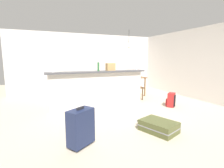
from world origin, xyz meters
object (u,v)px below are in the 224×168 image
dining_table (130,79)px  dining_chair_near_partition (136,85)px  backpack_red (171,100)px  pendant_lamp (129,45)px  suitcase_upright_navy (81,127)px  suitcase_flat_olive (159,126)px  bottle_clear (136,67)px  bottle_green (98,67)px  grocery_bag (110,67)px  bottle_white (53,67)px

dining_table → dining_chair_near_partition: size_ratio=1.18×
dining_chair_near_partition → backpack_red: dining_chair_near_partition is taller
dining_table → pendant_lamp: 1.30m
suitcase_upright_navy → backpack_red: size_ratio=1.60×
suitcase_flat_olive → backpack_red: bearing=41.2°
dining_chair_near_partition → suitcase_flat_olive: 2.82m
bottle_clear → suitcase_upright_navy: size_ratio=0.31×
backpack_red → dining_chair_near_partition: bearing=108.9°
pendant_lamp → bottle_clear: bearing=-106.0°
bottle_green → grocery_bag: (0.39, 0.03, -0.01)m
grocery_bag → pendant_lamp: 1.66m
bottle_white → pendant_lamp: (2.80, 1.03, 0.71)m
bottle_green → dining_chair_near_partition: bottle_green is taller
grocery_bag → suitcase_upright_navy: size_ratio=0.39×
dining_table → backpack_red: 1.96m
backpack_red → suitcase_upright_navy: bearing=-157.8°
dining_table → bottle_clear: bearing=-109.2°
bottle_clear → dining_chair_near_partition: bottle_clear is taller
dining_table → backpack_red: (0.40, -1.87, -0.44)m
grocery_bag → dining_table: size_ratio=0.24×
bottle_white → dining_chair_near_partition: size_ratio=0.31×
bottle_clear → bottle_green: bearing=175.5°
grocery_bag → backpack_red: bearing=-28.0°
bottle_green → dining_table: bottle_green is taller
pendant_lamp → backpack_red: pendant_lamp is taller
dining_chair_near_partition → backpack_red: size_ratio=2.21×
pendant_lamp → bottle_white: bearing=-159.7°
suitcase_upright_navy → bottle_green: bearing=64.1°
grocery_bag → dining_chair_near_partition: (1.17, 0.44, -0.68)m
bottle_green → suitcase_upright_navy: bearing=-115.9°
bottle_green → dining_chair_near_partition: (1.57, 0.48, -0.70)m
bottle_clear → grocery_bag: size_ratio=0.79×
dining_table → suitcase_flat_olive: size_ratio=1.23×
bottle_clear → dining_table: size_ratio=0.19×
bottle_white → dining_chair_near_partition: 2.97m
backpack_red → bottle_clear: bearing=137.1°
dining_chair_near_partition → grocery_bag: bearing=-159.3°
bottle_white → backpack_red: 3.53m
suitcase_flat_olive → backpack_red: (1.47, 1.29, 0.09)m
bottle_clear → suitcase_flat_olive: size_ratio=0.23×
bottle_white → dining_chair_near_partition: bearing=10.6°
pendant_lamp → suitcase_flat_olive: size_ratio=0.75×
bottle_green → suitcase_upright_navy: (-1.00, -2.07, -0.88)m
bottle_green → bottle_clear: size_ratio=1.22×
dining_chair_near_partition → bottle_white: bearing=-169.4°
dining_chair_near_partition → backpack_red: 1.42m
grocery_bag → dining_chair_near_partition: grocery_bag is taller
bottle_white → backpack_red: bottle_white is taller
suitcase_upright_navy → backpack_red: suitcase_upright_navy is taller
dining_table → suitcase_upright_navy: bearing=-130.2°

